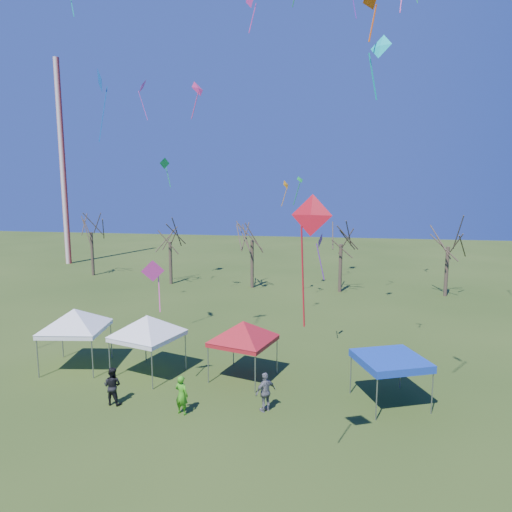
{
  "coord_description": "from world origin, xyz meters",
  "views": [
    {
      "loc": [
        5.62,
        -18.3,
        9.81
      ],
      "look_at": [
        1.82,
        3.0,
        6.47
      ],
      "focal_mm": 32.0,
      "sensor_mm": 36.0,
      "label": 1
    }
  ],
  "objects": [
    {
      "name": "kite_22",
      "position": [
        2.28,
        22.52,
        10.26
      ],
      "size": [
        1.01,
        1.03,
        2.57
      ],
      "rotation": [
        0.0,
        0.0,
        0.9
      ],
      "color": "#16942D",
      "rests_on": "ground"
    },
    {
      "name": "tent_blue",
      "position": [
        8.16,
        1.99,
        2.02
      ],
      "size": [
        3.66,
        3.66,
        2.2
      ],
      "rotation": [
        0.0,
        0.0,
        0.39
      ],
      "color": "gray",
      "rests_on": "ground"
    },
    {
      "name": "tent_white_west",
      "position": [
        -8.16,
        3.33,
        3.06
      ],
      "size": [
        4.26,
        4.26,
        3.8
      ],
      "rotation": [
        0.0,
        0.0,
        0.15
      ],
      "color": "gray",
      "rests_on": "ground"
    },
    {
      "name": "tree_2",
      "position": [
        -2.37,
        24.38,
        6.29
      ],
      "size": [
        3.71,
        3.71,
        8.18
      ],
      "color": "#3D2D21",
      "rests_on": "ground"
    },
    {
      "name": "person_dark",
      "position": [
        -4.19,
        -0.3,
        0.87
      ],
      "size": [
        0.87,
        0.7,
        1.74
      ],
      "primitive_type": "imported",
      "rotation": [
        0.0,
        0.0,
        3.1
      ],
      "color": "black",
      "rests_on": "ground"
    },
    {
      "name": "tent_white_mid",
      "position": [
        -3.94,
        3.16,
        2.97
      ],
      "size": [
        4.0,
        4.0,
        3.68
      ],
      "rotation": [
        0.0,
        0.0,
        -0.29
      ],
      "color": "gray",
      "rests_on": "ground"
    },
    {
      "name": "kite_8",
      "position": [
        -6.88,
        5.06,
        15.27
      ],
      "size": [
        1.0,
        1.23,
        3.86
      ],
      "rotation": [
        0.0,
        0.0,
        2.19
      ],
      "color": "blue",
      "rests_on": "ground"
    },
    {
      "name": "radio_mast",
      "position": [
        -28.0,
        34.0,
        12.5
      ],
      "size": [
        0.7,
        0.7,
        25.0
      ],
      "primitive_type": "cylinder",
      "color": "silver",
      "rests_on": "ground"
    },
    {
      "name": "person_green",
      "position": [
        -0.81,
        -0.61,
        0.87
      ],
      "size": [
        0.73,
        0.59,
        1.73
      ],
      "primitive_type": "imported",
      "rotation": [
        0.0,
        0.0,
        2.83
      ],
      "color": "#3CA41A",
      "rests_on": "ground"
    },
    {
      "name": "person_grey",
      "position": [
        2.73,
        0.27,
        0.89
      ],
      "size": [
        1.05,
        1.03,
        1.77
      ],
      "primitive_type": "imported",
      "rotation": [
        0.0,
        0.0,
        3.91
      ],
      "color": "slate",
      "rests_on": "ground"
    },
    {
      "name": "kite_27",
      "position": [
        6.99,
        -0.26,
        14.79
      ],
      "size": [
        0.93,
        0.86,
        2.27
      ],
      "rotation": [
        0.0,
        0.0,
        5.59
      ],
      "color": "#0ED4CE",
      "rests_on": "ground"
    },
    {
      "name": "kite_5",
      "position": [
        4.9,
        -5.55,
        8.94
      ],
      "size": [
        1.21,
        0.54,
        3.89
      ],
      "rotation": [
        0.0,
        0.0,
        6.06
      ],
      "color": "red",
      "rests_on": "ground"
    },
    {
      "name": "tree_3",
      "position": [
        6.03,
        24.04,
        6.08
      ],
      "size": [
        3.59,
        3.59,
        7.91
      ],
      "color": "#3D2D21",
      "rests_on": "ground"
    },
    {
      "name": "kite_17",
      "position": [
        4.68,
        7.76,
        6.66
      ],
      "size": [
        0.54,
        0.93,
        2.78
      ],
      "rotation": [
        0.0,
        0.0,
        4.5
      ],
      "color": "#6317A1",
      "rests_on": "ground"
    },
    {
      "name": "kite_13",
      "position": [
        -9.81,
        21.34,
        11.77
      ],
      "size": [
        0.94,
        1.01,
        2.66
      ],
      "rotation": [
        0.0,
        0.0,
        4.07
      ],
      "color": "green",
      "rests_on": "ground"
    },
    {
      "name": "kite_1",
      "position": [
        -2.56,
        0.89,
        5.97
      ],
      "size": [
        1.07,
        0.71,
        2.42
      ],
      "rotation": [
        0.0,
        0.0,
        3.57
      ],
      "color": "#F937AB",
      "rests_on": "ground"
    },
    {
      "name": "ground",
      "position": [
        0.0,
        0.0,
        0.0
      ],
      "size": [
        140.0,
        140.0,
        0.0
      ],
      "primitive_type": "plane",
      "color": "#2B4416",
      "rests_on": "ground"
    },
    {
      "name": "tree_1",
      "position": [
        -10.77,
        24.65,
        5.79
      ],
      "size": [
        3.42,
        3.42,
        7.54
      ],
      "color": "#3D2D21",
      "rests_on": "ground"
    },
    {
      "name": "kite_24",
      "position": [
        -0.07,
        11.58,
        21.22
      ],
      "size": [
        0.86,
        0.89,
        2.55
      ],
      "rotation": [
        0.0,
        0.0,
        2.32
      ],
      "color": "#FB3799",
      "rests_on": "ground"
    },
    {
      "name": "tree_4",
      "position": [
        15.36,
        24.0,
        6.06
      ],
      "size": [
        3.58,
        3.58,
        7.89
      ],
      "color": "#3D2D21",
      "rests_on": "ground"
    },
    {
      "name": "tent_red",
      "position": [
        1.07,
        3.55,
        2.82
      ],
      "size": [
        3.82,
        3.82,
        3.5
      ],
      "rotation": [
        0.0,
        0.0,
        -0.28
      ],
      "color": "gray",
      "rests_on": "ground"
    },
    {
      "name": "kite_9",
      "position": [
        6.59,
        -0.41,
        16.33
      ],
      "size": [
        0.79,
        0.81,
        1.82
      ],
      "rotation": [
        0.0,
        0.0,
        2.3
      ],
      "color": "#EA570C",
      "rests_on": "ground"
    },
    {
      "name": "kite_11",
      "position": [
        -4.6,
        14.95,
        16.78
      ],
      "size": [
        1.1,
        1.41,
        2.74
      ],
      "rotation": [
        0.0,
        0.0,
        1.16
      ],
      "color": "#E9336D",
      "rests_on": "ground"
    },
    {
      "name": "kite_2",
      "position": [
        -11.92,
        21.87,
        18.63
      ],
      "size": [
        1.28,
        1.65,
        3.58
      ],
      "rotation": [
        0.0,
        0.0,
        5.05
      ],
      "color": "#F737BA",
      "rests_on": "ground"
    },
    {
      "name": "tree_0",
      "position": [
        -20.85,
        27.38,
        6.49
      ],
      "size": [
        3.83,
        3.83,
        8.44
      ],
      "color": "#3D2D21",
      "rests_on": "ground"
    },
    {
      "name": "kite_19",
      "position": [
        1.35,
        19.94,
        9.85
      ],
      "size": [
        0.72,
        0.9,
        2.19
      ],
      "rotation": [
        0.0,
        0.0,
        1.16
      ],
      "color": "orange",
      "rests_on": "ground"
    }
  ]
}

